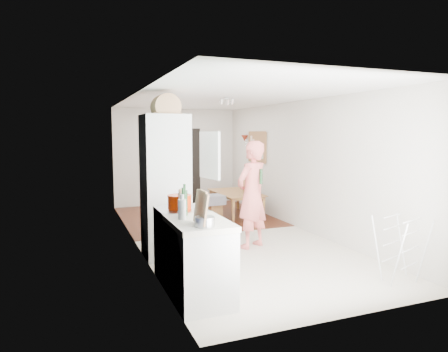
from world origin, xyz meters
TOP-DOWN VIEW (x-y plane):
  - room_shell at (0.00, 0.00)m, footprint 3.20×7.00m
  - floor at (0.00, 0.00)m, footprint 3.20×7.00m
  - wood_floor_overlay at (0.00, 1.85)m, footprint 3.20×3.30m
  - sage_wall_panel at (-1.59, -2.00)m, footprint 0.02×3.00m
  - tile_splashback at (-1.59, -2.55)m, footprint 0.02×1.90m
  - doorway_recess at (0.20, 3.48)m, footprint 0.90×0.04m
  - base_cabinet at (-1.30, -2.55)m, footprint 0.60×0.90m
  - worktop at (-1.30, -2.55)m, footprint 0.62×0.92m
  - range_cooker at (-1.30, -1.80)m, footprint 0.60×0.60m
  - cooker_top at (-1.30, -1.80)m, footprint 0.60×0.60m
  - fridge_housing at (-1.27, -0.78)m, footprint 0.66×0.66m
  - fridge_door at (-0.66, -1.08)m, footprint 0.14×0.56m
  - fridge_interior at (-0.96, -0.78)m, footprint 0.02×0.52m
  - pinboard at (1.58, 1.90)m, footprint 0.03×0.90m
  - pinboard_frame at (1.57, 1.90)m, footprint 0.00×0.94m
  - wall_sconce at (1.54, 2.55)m, footprint 0.18×0.18m
  - person at (0.15, -0.83)m, footprint 0.90×0.78m
  - dining_table at (0.93, 1.61)m, footprint 0.73×1.31m
  - dining_chair at (1.10, 1.12)m, footprint 0.40×0.40m
  - stool at (0.23, 1.23)m, footprint 0.33×0.33m
  - grey_drape at (0.21, 1.22)m, footprint 0.46×0.46m
  - drying_rack at (1.24, -2.92)m, footprint 0.53×0.51m
  - bread_bin at (-1.26, -0.84)m, footprint 0.42×0.40m
  - red_casserole at (-1.33, -1.82)m, footprint 0.37×0.37m
  - steel_pan at (-1.33, -2.85)m, footprint 0.23×0.23m
  - held_bottle at (0.26, -0.95)m, footprint 0.05×0.05m
  - bottle_a at (-1.41, -2.31)m, footprint 0.08×0.08m
  - bottle_b at (-1.37, -2.23)m, footprint 0.08×0.08m
  - bottle_c at (-1.46, -2.43)m, footprint 0.11×0.11m
  - pepper_mill_front at (-1.36, -2.02)m, footprint 0.07×0.07m
  - pepper_mill_back at (-1.34, -2.02)m, footprint 0.06×0.06m
  - chopping_boards at (-1.35, -2.78)m, footprint 0.12×0.27m

SIDE VIEW (x-z plane):
  - floor at x=0.00m, z-range -0.01..0.01m
  - wood_floor_overlay at x=0.00m, z-range 0.00..0.01m
  - stool at x=0.23m, z-range 0.00..0.37m
  - dining_table at x=0.93m, z-range 0.00..0.46m
  - drying_rack at x=1.24m, z-range 0.00..0.84m
  - dining_chair at x=1.10m, z-range 0.00..0.85m
  - base_cabinet at x=-1.30m, z-range 0.00..0.86m
  - range_cooker at x=-1.30m, z-range 0.00..0.88m
  - grey_drape at x=0.21m, z-range 0.37..0.56m
  - worktop at x=-1.30m, z-range 0.86..0.92m
  - cooker_top at x=-1.30m, z-range 0.88..0.92m
  - steel_pan at x=-1.33m, z-range 0.92..1.02m
  - doorway_recess at x=0.20m, z-range 0.00..2.00m
  - red_casserole at x=-1.33m, z-range 0.92..1.10m
  - pepper_mill_back at x=-1.34m, z-range 0.92..1.12m
  - pepper_mill_front at x=-1.36m, z-range 0.92..1.14m
  - bottle_c at x=-1.46m, z-range 0.92..1.14m
  - person at x=0.15m, z-range 0.00..2.07m
  - bottle_a at x=-1.41m, z-range 0.92..1.19m
  - bottle_b at x=-1.37m, z-range 0.92..1.22m
  - fridge_housing at x=-1.27m, z-range 0.00..2.15m
  - chopping_boards at x=-1.35m, z-range 0.92..1.29m
  - tile_splashback at x=-1.59m, z-range 0.90..1.40m
  - held_bottle at x=0.26m, z-range 1.06..1.31m
  - room_shell at x=0.00m, z-range 0.00..2.50m
  - fridge_door at x=-0.66m, z-range 1.20..1.90m
  - fridge_interior at x=-0.96m, z-range 1.22..1.88m
  - pinboard at x=1.58m, z-range 1.20..1.90m
  - pinboard_frame at x=1.57m, z-range 1.18..1.92m
  - wall_sconce at x=1.54m, z-range 1.67..1.83m
  - sage_wall_panel at x=-1.59m, z-range 1.20..2.50m
  - bread_bin at x=-1.26m, z-range 2.15..2.36m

